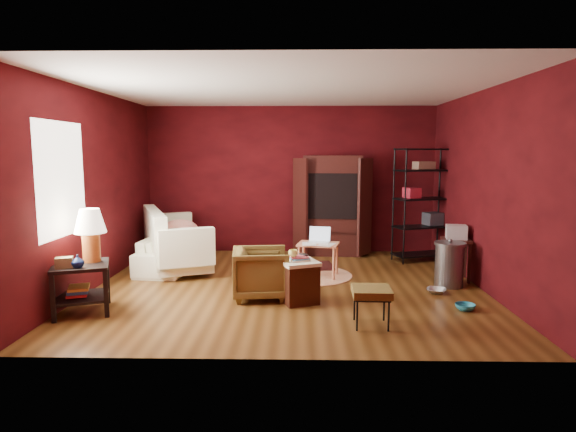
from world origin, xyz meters
name	(u,v)px	position (x,y,z in m)	size (l,w,h in m)	color
room	(285,190)	(-0.04, -0.01, 1.40)	(5.54, 5.04, 2.84)	brown
sofa	(174,246)	(-1.95, 1.15, 0.37)	(1.87, 0.55, 0.73)	white
armchair	(261,271)	(-0.34, -0.56, 0.37)	(0.71, 0.67, 0.73)	black
pet_bowl_steel	(437,284)	(2.06, -0.31, 0.13)	(0.27, 0.07, 0.27)	#B7B9BE
pet_bowl_turquoise	(465,300)	(2.21, -1.02, 0.12)	(0.24, 0.08, 0.24)	teal
vase	(78,261)	(-2.40, -1.39, 0.67)	(0.15, 0.15, 0.15)	#0D1A45
mug	(293,252)	(0.08, -0.81, 0.67)	(0.12, 0.09, 0.12)	#FFFB7C
side_table	(86,250)	(-2.42, -1.13, 0.75)	(0.81, 0.81, 1.25)	black
sofa_cushions	(173,242)	(-1.95, 1.11, 0.44)	(1.59, 2.30, 0.90)	white
hamper	(299,281)	(0.16, -0.76, 0.29)	(0.58, 0.58, 0.63)	#471E10
footstool	(371,293)	(0.97, -1.59, 0.38)	(0.43, 0.43, 0.43)	black
rug_round	(311,275)	(0.35, 0.61, 0.01)	(1.59, 1.59, 0.01)	white
rug_oriental	(302,266)	(0.22, 1.17, 0.01)	(1.14, 0.84, 0.01)	#4D1514
laptop_desk	(318,247)	(0.46, 0.57, 0.47)	(0.69, 0.58, 0.76)	#FF9E74
tv_armoire	(332,203)	(0.79, 2.24, 0.97)	(1.47, 0.82, 1.87)	#3D1411
wire_shelving	(423,199)	(2.36, 1.75, 1.10)	(1.06, 0.70, 2.00)	black
small_stand	(456,239)	(2.53, 0.41, 0.63)	(0.49, 0.49, 0.84)	#3D1411
trash_can	(449,264)	(2.33, 0.05, 0.33)	(0.53, 0.53, 0.70)	slate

